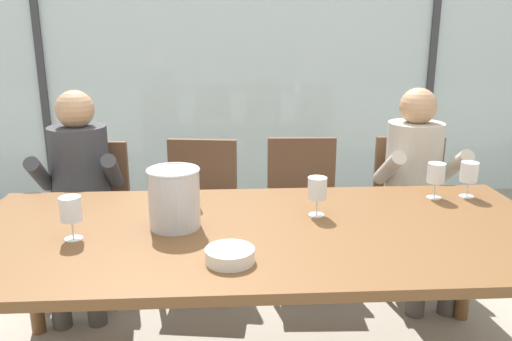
% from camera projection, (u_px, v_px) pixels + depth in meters
% --- Properties ---
extents(ground, '(14.00, 14.00, 0.00)m').
position_uv_depth(ground, '(250.00, 275.00, 3.28)').
color(ground, '#9E9384').
extents(window_glass_panel, '(7.64, 0.03, 2.60)m').
position_uv_depth(window_glass_panel, '(240.00, 53.00, 4.52)').
color(window_glass_panel, silver).
rests_on(window_glass_panel, ground).
extents(window_mullion_left, '(0.06, 0.06, 2.60)m').
position_uv_depth(window_mullion_left, '(40.00, 53.00, 4.40)').
color(window_mullion_left, '#38383D').
rests_on(window_mullion_left, ground).
extents(window_mullion_right, '(0.06, 0.06, 2.60)m').
position_uv_depth(window_mullion_right, '(433.00, 52.00, 4.60)').
color(window_mullion_right, '#38383D').
rests_on(window_mullion_right, ground).
extents(hillside_vineyard, '(13.64, 2.40, 1.67)m').
position_uv_depth(hillside_vineyard, '(234.00, 72.00, 8.00)').
color(hillside_vineyard, '#386633').
rests_on(hillside_vineyard, ground).
extents(dining_table, '(2.44, 1.08, 0.73)m').
position_uv_depth(dining_table, '(261.00, 242.00, 2.13)').
color(dining_table, brown).
rests_on(dining_table, ground).
extents(chair_near_curtain, '(0.46, 0.46, 0.87)m').
position_uv_depth(chair_near_curtain, '(90.00, 206.00, 3.02)').
color(chair_near_curtain, brown).
rests_on(chair_near_curtain, ground).
extents(chair_left_of_center, '(0.50, 0.50, 0.87)m').
position_uv_depth(chair_left_of_center, '(200.00, 203.00, 3.08)').
color(chair_left_of_center, brown).
rests_on(chair_left_of_center, ground).
extents(chair_center, '(0.46, 0.46, 0.87)m').
position_uv_depth(chair_center, '(302.00, 200.00, 3.12)').
color(chair_center, brown).
rests_on(chair_center, ground).
extents(chair_right_of_center, '(0.48, 0.48, 0.87)m').
position_uv_depth(chair_right_of_center, '(411.00, 199.00, 3.14)').
color(chair_right_of_center, brown).
rests_on(chair_right_of_center, ground).
extents(person_charcoal_jacket, '(0.49, 0.63, 1.19)m').
position_uv_depth(person_charcoal_jacket, '(79.00, 184.00, 2.86)').
color(person_charcoal_jacket, '#38383D').
rests_on(person_charcoal_jacket, ground).
extents(person_beige_jumper, '(0.47, 0.62, 1.19)m').
position_uv_depth(person_beige_jumper, '(417.00, 179.00, 2.96)').
color(person_beige_jumper, '#B7AD9E').
rests_on(person_beige_jumper, ground).
extents(ice_bucket_primary, '(0.22, 0.22, 0.25)m').
position_uv_depth(ice_bucket_primary, '(174.00, 197.00, 2.10)').
color(ice_bucket_primary, '#B7B7BC').
rests_on(ice_bucket_primary, dining_table).
extents(tasting_bowl, '(0.18, 0.18, 0.05)m').
position_uv_depth(tasting_bowl, '(230.00, 255.00, 1.81)').
color(tasting_bowl, silver).
rests_on(tasting_bowl, dining_table).
extents(wine_glass_by_left_taster, '(0.08, 0.08, 0.17)m').
position_uv_depth(wine_glass_by_left_taster, '(317.00, 190.00, 2.23)').
color(wine_glass_by_left_taster, silver).
rests_on(wine_glass_by_left_taster, dining_table).
extents(wine_glass_near_bucket, '(0.08, 0.08, 0.17)m').
position_uv_depth(wine_glass_near_bucket, '(189.00, 180.00, 2.36)').
color(wine_glass_near_bucket, silver).
rests_on(wine_glass_near_bucket, dining_table).
extents(wine_glass_center_pour, '(0.08, 0.08, 0.17)m').
position_uv_depth(wine_glass_center_pour, '(469.00, 174.00, 2.48)').
color(wine_glass_center_pour, silver).
rests_on(wine_glass_center_pour, dining_table).
extents(wine_glass_by_right_taster, '(0.08, 0.08, 0.17)m').
position_uv_depth(wine_glass_by_right_taster, '(71.00, 211.00, 1.98)').
color(wine_glass_by_right_taster, silver).
rests_on(wine_glass_by_right_taster, dining_table).
extents(wine_glass_spare_empty, '(0.08, 0.08, 0.17)m').
position_uv_depth(wine_glass_spare_empty, '(436.00, 174.00, 2.46)').
color(wine_glass_spare_empty, silver).
rests_on(wine_glass_spare_empty, dining_table).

